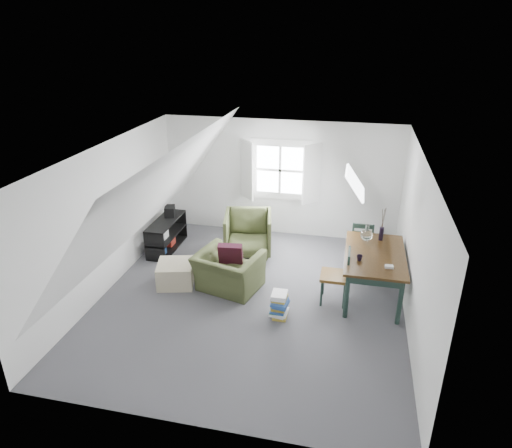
% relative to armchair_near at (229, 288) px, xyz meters
% --- Properties ---
extents(floor, '(5.50, 5.50, 0.00)m').
position_rel_armchair_near_xyz_m(floor, '(0.45, -0.23, 0.00)').
color(floor, '#4A4A4F').
rests_on(floor, ground).
extents(ceiling, '(5.50, 5.50, 0.00)m').
position_rel_armchair_near_xyz_m(ceiling, '(0.45, -0.23, 2.50)').
color(ceiling, white).
rests_on(ceiling, wall_back).
extents(wall_back, '(5.00, 0.00, 5.00)m').
position_rel_armchair_near_xyz_m(wall_back, '(0.45, 2.52, 1.25)').
color(wall_back, silver).
rests_on(wall_back, ground).
extents(wall_front, '(5.00, 0.00, 5.00)m').
position_rel_armchair_near_xyz_m(wall_front, '(0.45, -2.98, 1.25)').
color(wall_front, silver).
rests_on(wall_front, ground).
extents(wall_left, '(0.00, 5.50, 5.50)m').
position_rel_armchair_near_xyz_m(wall_left, '(-2.05, -0.23, 1.25)').
color(wall_left, silver).
rests_on(wall_left, ground).
extents(wall_right, '(0.00, 5.50, 5.50)m').
position_rel_armchair_near_xyz_m(wall_right, '(2.95, -0.23, 1.25)').
color(wall_right, silver).
rests_on(wall_right, ground).
extents(slope_left, '(3.19, 5.50, 4.48)m').
position_rel_armchair_near_xyz_m(slope_left, '(-1.10, -0.23, 1.78)').
color(slope_left, white).
rests_on(slope_left, wall_left).
extents(slope_right, '(3.19, 5.50, 4.48)m').
position_rel_armchair_near_xyz_m(slope_right, '(2.00, -0.23, 1.78)').
color(slope_right, white).
rests_on(slope_right, wall_right).
extents(dormer_window, '(1.71, 0.35, 1.30)m').
position_rel_armchair_near_xyz_m(dormer_window, '(0.45, 2.45, 1.45)').
color(dormer_window, white).
rests_on(dormer_window, wall_back).
extents(skylight, '(0.35, 0.75, 0.47)m').
position_rel_armchair_near_xyz_m(skylight, '(2.00, 1.07, 1.75)').
color(skylight, white).
rests_on(skylight, slope_right).
extents(armchair_near, '(1.25, 1.15, 0.68)m').
position_rel_armchair_near_xyz_m(armchair_near, '(0.00, 0.00, 0.00)').
color(armchair_near, '#3A4221').
rests_on(armchair_near, floor).
extents(armchair_far, '(1.08, 1.10, 0.86)m').
position_rel_armchair_near_xyz_m(armchair_far, '(0.01, 1.41, 0.00)').
color(armchair_far, '#3A4221').
rests_on(armchair_far, floor).
extents(throw_pillow, '(0.44, 0.29, 0.43)m').
position_rel_armchair_near_xyz_m(throw_pillow, '(-0.00, 0.15, 0.60)').
color(throw_pillow, '#3B1020').
rests_on(throw_pillow, armchair_near).
extents(ottoman, '(0.75, 0.75, 0.41)m').
position_rel_armchair_near_xyz_m(ottoman, '(-0.96, -0.05, 0.20)').
color(ottoman, tan).
rests_on(ottoman, floor).
extents(dining_table, '(0.97, 1.62, 0.81)m').
position_rel_armchair_near_xyz_m(dining_table, '(2.42, 0.30, 0.70)').
color(dining_table, '#32200E').
rests_on(dining_table, floor).
extents(demijohn, '(0.21, 0.21, 0.30)m').
position_rel_armchair_near_xyz_m(demijohn, '(2.27, 0.75, 0.93)').
color(demijohn, silver).
rests_on(demijohn, dining_table).
extents(vase_twigs, '(0.08, 0.08, 0.59)m').
position_rel_armchair_near_xyz_m(vase_twigs, '(2.52, 0.85, 0.94)').
color(vase_twigs, black).
rests_on(vase_twigs, dining_table).
extents(cup, '(0.11, 0.11, 0.09)m').
position_rel_armchair_near_xyz_m(cup, '(2.17, 0.00, 0.81)').
color(cup, black).
rests_on(cup, dining_table).
extents(paper_box, '(0.13, 0.09, 0.04)m').
position_rel_armchair_near_xyz_m(paper_box, '(2.62, -0.15, 0.83)').
color(paper_box, white).
rests_on(paper_box, dining_table).
extents(dining_chair_far, '(0.44, 0.44, 0.93)m').
position_rel_armchair_near_xyz_m(dining_chair_far, '(2.22, 1.37, 0.49)').
color(dining_chair_far, brown).
rests_on(dining_chair_far, floor).
extents(dining_chair_near, '(0.45, 0.45, 0.96)m').
position_rel_armchair_near_xyz_m(dining_chair_near, '(1.84, -0.01, 0.50)').
color(dining_chair_near, brown).
rests_on(dining_chair_near, floor).
extents(media_shelf, '(0.41, 1.23, 0.63)m').
position_rel_armchair_near_xyz_m(media_shelf, '(-1.67, 1.20, 0.28)').
color(media_shelf, black).
rests_on(media_shelf, floor).
extents(electronics_box, '(0.27, 0.32, 0.22)m').
position_rel_armchair_near_xyz_m(electronics_box, '(-1.67, 1.49, 0.72)').
color(electronics_box, black).
rests_on(electronics_box, media_shelf).
extents(magazine_stack, '(0.31, 0.37, 0.41)m').
position_rel_armchair_near_xyz_m(magazine_stack, '(1.00, -0.63, 0.21)').
color(magazine_stack, '#B29933').
rests_on(magazine_stack, floor).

